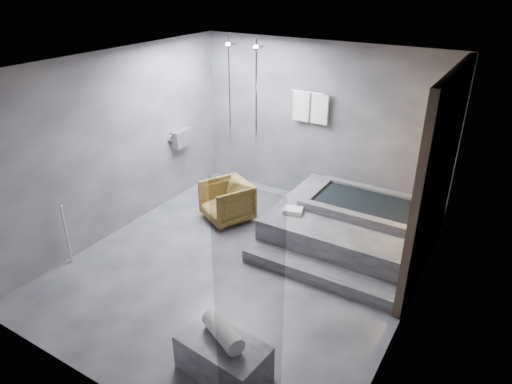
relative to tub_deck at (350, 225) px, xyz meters
The scene contains 7 objects.
room 2.02m from the tub_deck, 118.47° to the right, with size 5.00×5.04×2.82m.
tub_deck is the anchor object (origin of this frame).
tub_step 1.19m from the tub_deck, 90.00° to the right, with size 2.20×0.36×0.18m, color #38383B.
concrete_bench 3.17m from the tub_deck, 93.03° to the right, with size 0.93×0.51×0.42m, color #39393B.
driftwood_chair 2.04m from the tub_deck, 167.24° to the right, with size 0.72×0.74×0.67m, color #452F11.
rolled_towel 3.14m from the tub_deck, 93.45° to the right, with size 0.20×0.20×0.55m, color white.
deck_towel 0.94m from the tub_deck, 145.42° to the right, with size 0.28×0.21×0.08m, color silver.
Camera 1 is at (2.96, -4.50, 3.81)m, focal length 32.00 mm.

